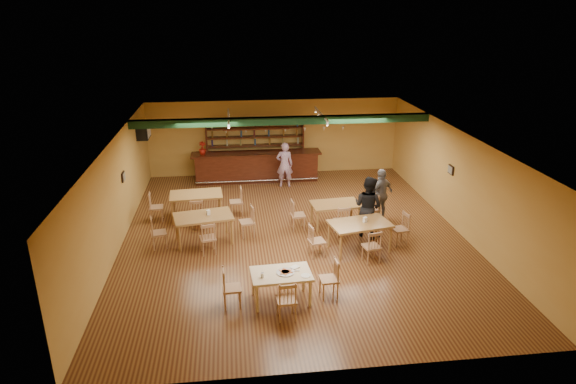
{
  "coord_description": "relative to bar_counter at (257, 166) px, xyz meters",
  "views": [
    {
      "loc": [
        -1.77,
        -13.47,
        6.43
      ],
      "look_at": [
        -0.09,
        0.6,
        1.15
      ],
      "focal_mm": 31.09,
      "sensor_mm": 36.0,
      "label": 1
    }
  ],
  "objects": [
    {
      "name": "floor",
      "position": [
        0.79,
        -5.15,
        -0.56
      ],
      "size": [
        12.0,
        12.0,
        0.0
      ],
      "primitive_type": "plane",
      "color": "#4F2916",
      "rests_on": "ground"
    },
    {
      "name": "pizza_server",
      "position": [
        0.29,
        -8.62,
        0.18
      ],
      "size": [
        0.33,
        0.12,
        0.0
      ],
      "primitive_type": "cube",
      "rotation": [
        0.0,
        0.0,
        -0.1
      ],
      "color": "silver",
      "rests_on": "pizza_tray"
    },
    {
      "name": "ac_unit",
      "position": [
        -4.01,
        -0.95,
        1.79
      ],
      "size": [
        0.34,
        0.7,
        0.48
      ],
      "primitive_type": "cube",
      "color": "silver",
      "rests_on": "wall_left"
    },
    {
      "name": "dining_table_d",
      "position": [
        2.49,
        -6.34,
        -0.15
      ],
      "size": [
        1.81,
        1.28,
        0.82
      ],
      "primitive_type": "cube",
      "rotation": [
        0.0,
        0.0,
        0.19
      ],
      "color": "olive",
      "rests_on": "ground"
    },
    {
      "name": "dining_table_a",
      "position": [
        -2.14,
        -3.49,
        -0.15
      ],
      "size": [
        1.71,
        1.1,
        0.82
      ],
      "primitive_type": "cube",
      "rotation": [
        0.0,
        0.0,
        0.07
      ],
      "color": "olive",
      "rests_on": "ground"
    },
    {
      "name": "side_plate",
      "position": [
        0.58,
        -8.87,
        0.17
      ],
      "size": [
        0.23,
        0.23,
        0.01
      ],
      "primitive_type": "cylinder",
      "rotation": [
        0.0,
        0.0,
        0.06
      ],
      "color": "white",
      "rests_on": "near_table"
    },
    {
      "name": "back_bar_hutch",
      "position": [
        0.0,
        0.63,
        0.57
      ],
      "size": [
        3.87,
        0.4,
        2.28
      ],
      "primitive_type": "cube",
      "color": "#37150B",
      "rests_on": "ground"
    },
    {
      "name": "patron_right_b",
      "position": [
        3.69,
        -4.34,
        0.29
      ],
      "size": [
        1.06,
        0.9,
        1.71
      ],
      "primitive_type": "imported",
      "rotation": [
        0.0,
        0.0,
        3.73
      ],
      "color": "gray",
      "rests_on": "ground"
    },
    {
      "name": "napkin_stack",
      "position": [
        0.39,
        -8.48,
        0.18
      ],
      "size": [
        0.25,
        0.24,
        0.03
      ],
      "primitive_type": "cube",
      "rotation": [
        0.0,
        0.0,
        0.63
      ],
      "color": "white",
      "rests_on": "near_table"
    },
    {
      "name": "bar_counter",
      "position": [
        0.0,
        0.0,
        0.0
      ],
      "size": [
        5.0,
        0.85,
        1.13
      ],
      "primitive_type": "cube",
      "color": "#37150B",
      "rests_on": "ground"
    },
    {
      "name": "ceiling_beam",
      "position": [
        0.79,
        -2.35,
        2.31
      ],
      "size": [
        10.0,
        0.3,
        0.25
      ],
      "primitive_type": "cube",
      "color": "black",
      "rests_on": "ceiling"
    },
    {
      "name": "track_rail_left",
      "position": [
        -1.01,
        -1.75,
        2.38
      ],
      "size": [
        0.05,
        2.5,
        0.05
      ],
      "primitive_type": "cube",
      "color": "silver",
      "rests_on": "ceiling"
    },
    {
      "name": "poinsettia",
      "position": [
        -2.05,
        0.0,
        0.81
      ],
      "size": [
        0.35,
        0.35,
        0.49
      ],
      "primitive_type": "imported",
      "rotation": [
        0.0,
        0.0,
        0.35
      ],
      "color": "#AF1B10",
      "rests_on": "bar_counter"
    },
    {
      "name": "patron_bar",
      "position": [
        1.01,
        -0.83,
        0.29
      ],
      "size": [
        0.65,
        0.45,
        1.71
      ],
      "primitive_type": "imported",
      "rotation": [
        0.0,
        0.0,
        3.08
      ],
      "color": "#894AA0",
      "rests_on": "ground"
    },
    {
      "name": "picture_right",
      "position": [
        5.76,
        -4.65,
        1.14
      ],
      "size": [
        0.04,
        0.34,
        0.28
      ],
      "primitive_type": "cube",
      "color": "black",
      "rests_on": "wall_right"
    },
    {
      "name": "parmesan_shaker",
      "position": [
        -0.39,
        -8.82,
        0.22
      ],
      "size": [
        0.08,
        0.08,
        0.11
      ],
      "primitive_type": "cylinder",
      "rotation": [
        0.0,
        0.0,
        0.06
      ],
      "color": "#EAE5C6",
      "rests_on": "near_table"
    },
    {
      "name": "picture_left",
      "position": [
        -4.18,
        -4.15,
        1.14
      ],
      "size": [
        0.04,
        0.34,
        0.28
      ],
      "primitive_type": "cube",
      "color": "black",
      "rests_on": "wall_left"
    },
    {
      "name": "dining_table_b",
      "position": [
        2.16,
        -4.63,
        -0.2
      ],
      "size": [
        1.55,
        1.01,
        0.74
      ],
      "primitive_type": "cube",
      "rotation": [
        0.0,
        0.0,
        0.09
      ],
      "color": "olive",
      "rests_on": "ground"
    },
    {
      "name": "patron_right_a",
      "position": [
        2.96,
        -5.43,
        0.35
      ],
      "size": [
        1.12,
        1.13,
        1.84
      ],
      "primitive_type": "imported",
      "rotation": [
        0.0,
        0.0,
        2.33
      ],
      "color": "black",
      "rests_on": "ground"
    },
    {
      "name": "pizza_tray",
      "position": [
        0.14,
        -8.67,
        0.18
      ],
      "size": [
        0.45,
        0.45,
        0.01
      ],
      "primitive_type": "cylinder",
      "rotation": [
        0.0,
        0.0,
        -0.15
      ],
      "color": "silver",
      "rests_on": "near_table"
    },
    {
      "name": "dining_table_c",
      "position": [
        -1.84,
        -5.3,
        -0.15
      ],
      "size": [
        1.8,
        1.27,
        0.82
      ],
      "primitive_type": "cube",
      "rotation": [
        0.0,
        0.0,
        0.19
      ],
      "color": "olive",
      "rests_on": "ground"
    },
    {
      "name": "near_table",
      "position": [
        0.05,
        -8.67,
        -0.2
      ],
      "size": [
        1.42,
        0.96,
        0.73
      ],
      "primitive_type": "cube",
      "rotation": [
        0.0,
        0.0,
        0.06
      ],
      "color": "beige",
      "rests_on": "ground"
    },
    {
      "name": "track_rail_right",
      "position": [
        2.19,
        -1.75,
        2.38
      ],
      "size": [
        0.05,
        2.5,
        0.05
      ],
      "primitive_type": "cube",
      "color": "silver",
      "rests_on": "ceiling"
    }
  ]
}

